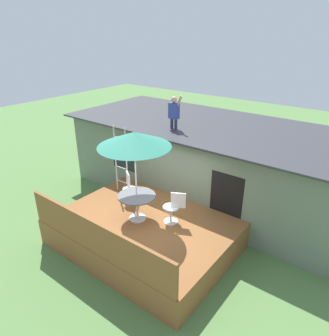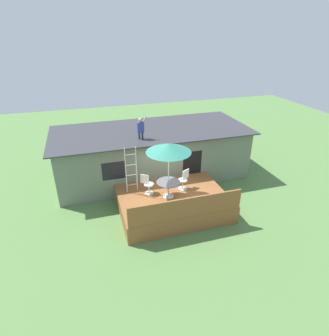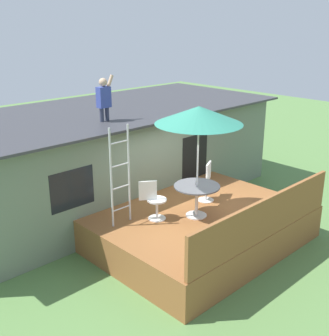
# 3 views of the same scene
# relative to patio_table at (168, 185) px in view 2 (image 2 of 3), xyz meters

# --- Properties ---
(ground_plane) EXTENTS (40.00, 40.00, 0.00)m
(ground_plane) POSITION_rel_patio_table_xyz_m (0.22, 0.13, -1.39)
(ground_plane) COLOR #567F42
(house) EXTENTS (10.50, 4.50, 2.70)m
(house) POSITION_rel_patio_table_xyz_m (0.22, 3.73, -0.03)
(house) COLOR slate
(house) RESTS_ON ground
(deck) EXTENTS (4.80, 3.75, 0.80)m
(deck) POSITION_rel_patio_table_xyz_m (0.22, 0.13, -0.99)
(deck) COLOR brown
(deck) RESTS_ON ground
(deck_railing) EXTENTS (4.70, 0.08, 0.90)m
(deck_railing) POSITION_rel_patio_table_xyz_m (0.22, -1.69, -0.14)
(deck_railing) COLOR brown
(deck_railing) RESTS_ON deck
(patio_table) EXTENTS (1.04, 1.04, 0.74)m
(patio_table) POSITION_rel_patio_table_xyz_m (0.00, 0.00, 0.00)
(patio_table) COLOR silver
(patio_table) RESTS_ON deck
(patio_umbrella) EXTENTS (1.90, 1.90, 2.54)m
(patio_umbrella) POSITION_rel_patio_table_xyz_m (0.00, 0.00, 1.76)
(patio_umbrella) COLOR silver
(patio_umbrella) RESTS_ON deck
(step_ladder) EXTENTS (0.52, 0.04, 2.20)m
(step_ladder) POSITION_rel_patio_table_xyz_m (-1.46, 0.90, 0.51)
(step_ladder) COLOR silver
(step_ladder) RESTS_ON deck
(person_figure) EXTENTS (0.47, 0.20, 1.11)m
(person_figure) POSITION_rel_patio_table_xyz_m (-0.60, 2.54, 1.92)
(person_figure) COLOR #33384C
(person_figure) RESTS_ON house
(patio_chair_left) EXTENTS (0.56, 0.46, 0.92)m
(patio_chair_left) POSITION_rel_patio_table_xyz_m (-0.81, 0.56, -0.13)
(patio_chair_left) COLOR silver
(patio_chair_left) RESTS_ON deck
(patio_chair_right) EXTENTS (0.58, 0.44, 0.92)m
(patio_chair_right) POSITION_rel_patio_table_xyz_m (0.90, 0.47, -0.13)
(patio_chair_right) COLOR silver
(patio_chair_right) RESTS_ON deck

